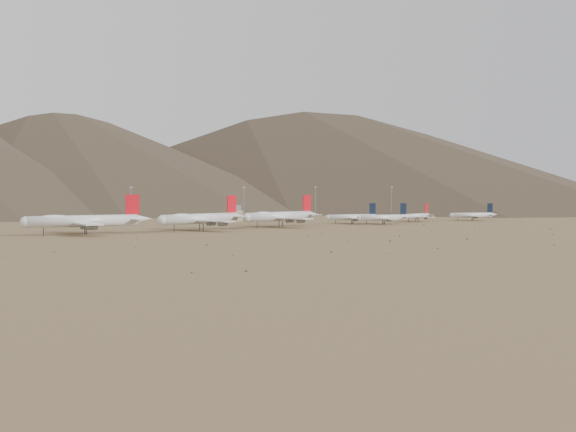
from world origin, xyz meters
TOP-DOWN VIEW (x-y plane):
  - ground at (0.00, 0.00)m, footprint 3000.00×3000.00m
  - widebody_west at (-123.32, 30.92)m, footprint 72.60×56.26m
  - widebody_centre at (-52.93, 26.96)m, footprint 68.33×53.82m
  - widebody_east at (7.46, 31.11)m, footprint 67.68×52.94m
  - narrowbody_a at (75.49, 39.05)m, footprint 42.57×31.31m
  - narrowbody_b at (87.05, 19.73)m, footprint 43.24×31.66m
  - narrowbody_c at (134.12, 35.17)m, footprint 38.76×28.72m
  - narrowbody_d at (181.32, 23.29)m, footprint 37.71×28.27m
  - control_tower at (30.00, 120.00)m, footprint 8.00×8.00m
  - mast_west at (-49.87, 130.68)m, footprint 2.00×0.60m
  - mast_centre at (34.12, 115.56)m, footprint 2.00×0.60m
  - mast_east at (125.57, 147.06)m, footprint 2.00×0.60m
  - mast_far_east at (190.71, 123.54)m, footprint 2.00×0.60m
  - desert_scrub at (-12.74, -84.82)m, footprint 414.06×177.53m

SIDE VIEW (x-z plane):
  - ground at x=0.00m, z-range 0.00..0.00m
  - desert_scrub at x=-12.74m, z-range -0.14..0.75m
  - narrowbody_d at x=181.32m, z-range -2.30..10.80m
  - narrowbody_c at x=134.12m, z-range -2.31..10.84m
  - narrowbody_a at x=75.49m, z-range -2.50..11.77m
  - narrowbody_b at x=87.05m, z-range -2.53..11.89m
  - control_tower at x=30.00m, z-range -0.68..11.32m
  - widebody_east at x=7.46m, z-range -3.15..17.15m
  - widebody_centre at x=-52.93m, z-range -3.21..17.47m
  - widebody_west at x=-123.32m, z-range -3.35..18.25m
  - mast_west at x=-49.87m, z-range 1.35..27.05m
  - mast_centre at x=34.12m, z-range 1.35..27.05m
  - mast_east at x=125.57m, z-range 1.35..27.05m
  - mast_far_east at x=190.71m, z-range 1.35..27.05m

